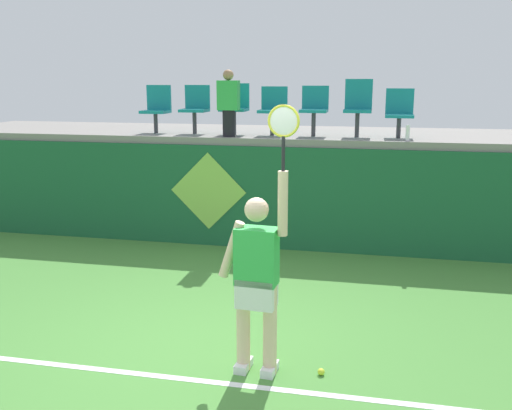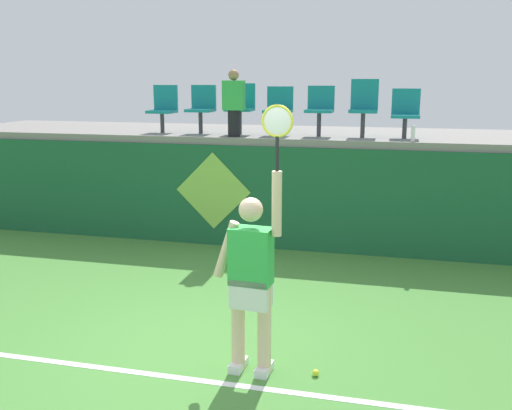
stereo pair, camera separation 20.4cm
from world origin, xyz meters
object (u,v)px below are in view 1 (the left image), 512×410
Objects in this scene: stadium_chair_0 at (157,107)px; tennis_ball at (321,372)px; stadium_chair_4 at (314,107)px; spectator_0 at (229,102)px; water_bottle at (408,133)px; stadium_chair_6 at (399,111)px; stadium_chair_2 at (235,105)px; stadium_chair_5 at (358,105)px; tennis_player at (257,276)px; stadium_chair_1 at (196,106)px; stadium_chair_3 at (273,108)px.

tennis_ball is at bearing -53.76° from stadium_chair_0.
stadium_chair_4 is (2.74, -0.01, 0.02)m from stadium_chair_0.
stadium_chair_4 is at bearing 17.50° from spectator_0.
water_bottle is (0.85, 4.08, 1.87)m from tennis_ball.
water_bottle is 1.60m from stadium_chair_4.
stadium_chair_4 is 1.36m from stadium_chair_6.
stadium_chair_2 reaches higher than water_bottle.
stadium_chair_2 is 2.05m from stadium_chair_5.
tennis_player reaches higher than water_bottle.
stadium_chair_4 is at bearing 90.30° from tennis_player.
stadium_chair_6 is 0.72× the size of spectator_0.
tennis_player is 4.89m from stadium_chair_5.
stadium_chair_2 is 0.79× the size of spectator_0.
stadium_chair_2 is at bearing 0.05° from stadium_chair_1.
stadium_chair_6 is at bearing 0.17° from stadium_chair_4.
stadium_chair_0 reaches higher than water_bottle.
stadium_chair_2 reaches higher than stadium_chair_3.
stadium_chair_4 reaches higher than tennis_ball.
stadium_chair_0 is 1.02× the size of stadium_chair_3.
stadium_chair_1 is 0.77× the size of spectator_0.
stadium_chair_3 is 0.98× the size of stadium_chair_4.
stadium_chair_4 is (-0.02, 4.64, 1.30)m from tennis_player.
stadium_chair_0 is 1.47m from spectator_0.
stadium_chair_2 reaches higher than stadium_chair_6.
stadium_chair_4 is (-1.48, 0.51, 0.35)m from water_bottle.
stadium_chair_5 is at bearing 0.42° from stadium_chair_3.
water_bottle is 0.30× the size of stadium_chair_3.
stadium_chair_6 reaches higher than water_bottle.
stadium_chair_5 is 0.86× the size of spectator_0.
stadium_chair_2 is 1.04× the size of stadium_chair_4.
spectator_0 reaches higher than stadium_chair_5.
tennis_player is 4.82m from stadium_chair_4.
tennis_player is 37.97× the size of tennis_ball.
tennis_player is 5.56m from stadium_chair_0.
spectator_0 reaches higher than tennis_ball.
stadium_chair_6 is (-0.12, 0.52, 0.30)m from water_bottle.
stadium_chair_4 is at bearing -0.15° from stadium_chair_2.
water_bottle is 0.26× the size of stadium_chair_5.
stadium_chair_5 reaches higher than tennis_player.
spectator_0 reaches higher than stadium_chair_0.
tennis_player is 4.99m from stadium_chair_6.
stadium_chair_0 is 0.96× the size of stadium_chair_2.
spectator_0 is at bearing 107.94° from tennis_player.
tennis_player is 4.87m from stadium_chair_3.
stadium_chair_2 is 1.06× the size of stadium_chair_3.
tennis_player is 2.72× the size of stadium_chair_5.
stadium_chair_3 is 0.75× the size of spectator_0.
stadium_chair_6 is (4.10, -0.00, -0.02)m from stadium_chair_0.
stadium_chair_5 is 2.09m from spectator_0.
stadium_chair_5 is (2.74, 0.01, 0.05)m from stadium_chair_1.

